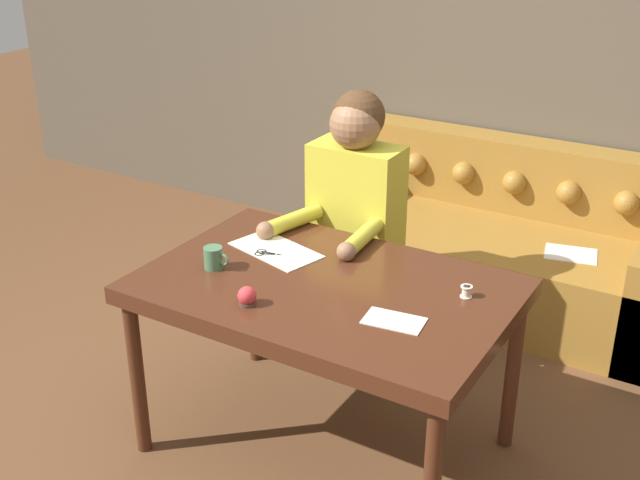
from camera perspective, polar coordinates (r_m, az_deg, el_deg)
The scene contains 11 objects.
ground_plane at distance 3.47m, azimuth -0.46°, elevation -14.84°, with size 16.00×16.00×0.00m, color brown.
wall_back at distance 4.74m, azimuth 13.51°, elevation 12.87°, with size 8.00×0.06×2.60m.
dining_table at distance 3.11m, azimuth 0.43°, elevation -4.26°, with size 1.41×0.93×0.78m.
couch at distance 4.58m, azimuth 12.61°, elevation -0.60°, with size 1.90×0.90×0.85m.
person at distance 3.70m, azimuth 2.46°, elevation 0.78°, with size 0.48×0.60×1.36m.
pattern_paper_main at distance 3.34m, azimuth -3.16°, elevation -0.71°, with size 0.43×0.30×0.00m.
pattern_paper_offcut at distance 2.83m, azimuth 5.28°, elevation -5.74°, with size 0.23×0.15×0.00m.
scissors at distance 3.31m, azimuth -3.61°, elevation -0.99°, with size 0.20×0.10×0.01m.
mug at distance 3.20m, azimuth -7.56°, elevation -1.27°, with size 0.11×0.08×0.09m.
thread_spool at distance 3.01m, azimuth 10.36°, elevation -3.63°, with size 0.04×0.04×0.05m.
pin_cushion at distance 2.92m, azimuth -5.21°, elevation -4.03°, with size 0.07×0.07×0.07m.
Camera 1 is at (1.41, -2.29, 2.19)m, focal length 45.00 mm.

